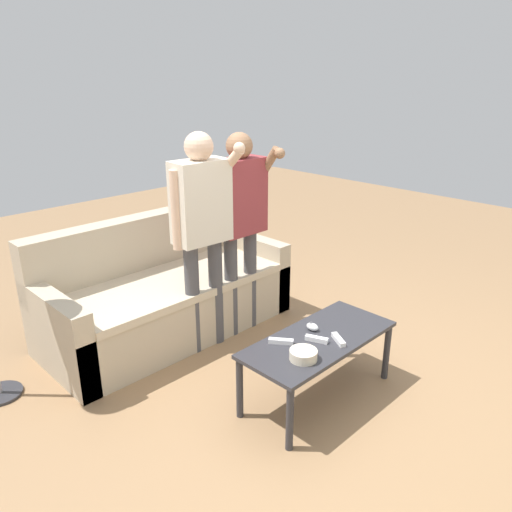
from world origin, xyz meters
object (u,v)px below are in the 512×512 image
game_remote_wand_near (338,340)px  game_remote_wand_spare (281,341)px  coffee_table (319,345)px  couch (165,294)px  game_remote_nunchuk (312,327)px  player_center (202,218)px  snack_bowl (303,355)px  player_right (240,211)px  game_remote_wand_far (317,339)px

game_remote_wand_near → game_remote_wand_spare: 0.36m
coffee_table → game_remote_wand_near: 0.14m
couch → game_remote_wand_near: 1.61m
coffee_table → game_remote_nunchuk: 0.13m
player_center → game_remote_wand_near: 1.29m
game_remote_nunchuk → game_remote_wand_spare: bearing=174.0°
snack_bowl → player_center: bearing=81.4°
player_right → game_remote_wand_spare: 1.18m
game_remote_wand_far → player_right: bearing=72.4°
game_remote_nunchuk → player_right: (0.24, 0.94, 0.55)m
game_remote_wand_far → coffee_table: bearing=19.5°
player_right → game_remote_wand_far: (-0.33, -1.05, -0.56)m
game_remote_nunchuk → game_remote_wand_near: bearing=-90.5°
game_remote_nunchuk → couch: bearing=98.4°
game_remote_wand_near → game_remote_wand_spare: bearing=138.4°
player_right → game_remote_nunchuk: bearing=-104.3°
game_remote_nunchuk → game_remote_wand_spare: (-0.27, 0.03, -0.01)m
snack_bowl → player_center: size_ratio=0.10×
coffee_table → snack_bowl: (-0.27, -0.09, 0.09)m
player_center → player_right: bearing=0.5°
couch → player_center: bearing=-82.3°
couch → player_center: size_ratio=1.21×
player_center → game_remote_wand_spare: bearing=-98.1°
snack_bowl → player_right: size_ratio=0.10×
snack_bowl → game_remote_nunchuk: 0.37m
game_remote_wand_spare → coffee_table: bearing=-28.4°
coffee_table → game_remote_wand_far: 0.09m
snack_bowl → game_remote_wand_spare: 0.22m
coffee_table → game_remote_wand_spare: bearing=151.6°
couch → game_remote_wand_near: bearing=-82.7°
coffee_table → game_remote_wand_spare: size_ratio=7.38×
game_remote_nunchuk → player_center: bearing=98.8°
coffee_table → game_remote_wand_far: bearing=-160.5°
player_right → game_remote_wand_far: size_ratio=10.93×
snack_bowl → game_remote_wand_far: snack_bowl is taller
snack_bowl → couch: bearing=86.0°
game_remote_wand_spare → game_remote_nunchuk: bearing=-6.0°
coffee_table → player_center: player_center is taller
player_center → game_remote_wand_spare: (-0.13, -0.90, -0.58)m
snack_bowl → game_remote_wand_far: 0.23m
game_remote_nunchuk → game_remote_wand_far: game_remote_nunchuk is taller
snack_bowl → game_remote_wand_far: (0.22, 0.08, -0.01)m
coffee_table → game_remote_nunchuk: size_ratio=12.21×
snack_bowl → game_remote_wand_far: bearing=19.2°
couch → snack_bowl: (-0.11, -1.57, 0.16)m
couch → game_remote_wand_far: 1.50m
game_remote_wand_near → snack_bowl: bearing=175.6°
game_remote_wand_near → game_remote_wand_spare: (-0.27, 0.24, -0.00)m
coffee_table → player_right: (0.28, 1.03, 0.63)m
game_remote_wand_near → game_remote_wand_far: (-0.09, 0.10, 0.00)m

